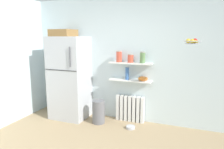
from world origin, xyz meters
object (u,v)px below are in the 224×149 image
at_px(storage_jar_0, 119,56).
at_px(storage_jar_1, 131,58).
at_px(radiator, 130,109).
at_px(pet_food_bowl, 131,127).
at_px(hanging_fruit_basket, 192,41).
at_px(vase, 127,74).
at_px(trash_bin, 98,112).
at_px(storage_jar_2, 143,57).
at_px(shelf_bowl, 143,79).
at_px(refrigerator, 69,76).

height_order(storage_jar_0, storage_jar_1, storage_jar_0).
height_order(radiator, storage_jar_1, storage_jar_1).
xyz_separation_m(radiator, pet_food_bowl, (0.12, -0.37, -0.25)).
height_order(radiator, hanging_fruit_basket, hanging_fruit_basket).
bearing_deg(radiator, hanging_fruit_basket, -16.73).
height_order(vase, trash_bin, vase).
height_order(storage_jar_2, trash_bin, storage_jar_2).
bearing_deg(pet_food_bowl, storage_jar_1, 110.02).
height_order(shelf_bowl, pet_food_bowl, shelf_bowl).
height_order(radiator, trash_bin, radiator).
bearing_deg(refrigerator, hanging_fruit_basket, -2.28).
relative_size(refrigerator, storage_jar_2, 8.47).
xyz_separation_m(storage_jar_0, trash_bin, (-0.34, -0.32, -1.14)).
distance_m(storage_jar_1, pet_food_bowl, 1.38).
xyz_separation_m(storage_jar_2, hanging_fruit_basket, (0.91, -0.32, 0.33)).
distance_m(storage_jar_0, hanging_fruit_basket, 1.48).
relative_size(storage_jar_0, pet_food_bowl, 1.32).
bearing_deg(vase, radiator, 23.35).
distance_m(trash_bin, hanging_fruit_basket, 2.28).
bearing_deg(storage_jar_0, storage_jar_2, -0.00).
height_order(radiator, shelf_bowl, shelf_bowl).
distance_m(storage_jar_2, vase, 0.47).
bearing_deg(pet_food_bowl, refrigerator, 175.19).
bearing_deg(trash_bin, storage_jar_0, 43.22).
height_order(vase, hanging_fruit_basket, hanging_fruit_basket).
height_order(refrigerator, storage_jar_0, refrigerator).
distance_m(storage_jar_0, storage_jar_2, 0.49).
xyz_separation_m(shelf_bowl, pet_food_bowl, (-0.14, -0.34, -0.93)).
relative_size(trash_bin, hanging_fruit_basket, 1.66).
distance_m(radiator, pet_food_bowl, 0.46).
distance_m(storage_jar_2, pet_food_bowl, 1.40).
height_order(storage_jar_0, hanging_fruit_basket, hanging_fruit_basket).
bearing_deg(hanging_fruit_basket, refrigerator, 177.72).
distance_m(vase, hanging_fruit_basket, 1.44).
relative_size(radiator, pet_food_bowl, 3.40).
bearing_deg(trash_bin, radiator, 30.66).
distance_m(vase, pet_food_bowl, 1.08).
bearing_deg(pet_food_bowl, vase, 119.61).
bearing_deg(storage_jar_0, pet_food_bowl, -42.53).
relative_size(radiator, storage_jar_1, 3.44).
bearing_deg(hanging_fruit_basket, shelf_bowl, 160.33).
bearing_deg(pet_food_bowl, shelf_bowl, 67.14).
xyz_separation_m(storage_jar_1, vase, (-0.07, 0.00, -0.32)).
relative_size(refrigerator, radiator, 3.19).
relative_size(storage_jar_1, storage_jar_2, 0.77).
relative_size(storage_jar_1, vase, 0.69).
distance_m(shelf_bowl, pet_food_bowl, 1.00).
bearing_deg(shelf_bowl, radiator, 173.61).
relative_size(refrigerator, pet_food_bowl, 10.85).
bearing_deg(trash_bin, refrigerator, 172.53).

